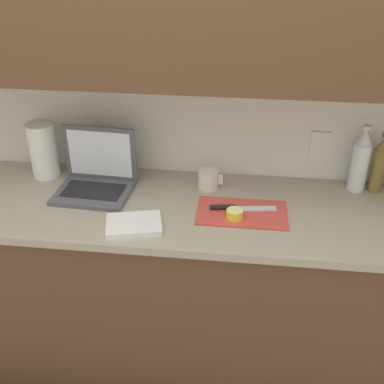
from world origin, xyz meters
The scene contains 12 objects.
ground_plane centered at (0.00, 0.00, 0.00)m, with size 12.00×12.00×0.00m, color #564C47.
wall_back centered at (0.00, 0.24, 1.56)m, with size 5.20×0.38×2.60m.
counter_unit centered at (-0.02, 0.00, 0.47)m, with size 2.45×0.63×0.93m.
laptop centered at (-0.28, 0.10, 0.99)m, with size 0.35×0.28×0.27m.
cutting_board centered at (0.38, -0.03, 0.93)m, with size 0.38×0.22×0.01m, color #D1473D.
knife centered at (0.33, -0.02, 0.94)m, with size 0.28×0.07×0.02m.
lemon_half_cut centered at (0.35, -0.08, 0.95)m, with size 0.07×0.07×0.04m.
bottle_green_soda centered at (0.88, 0.24, 1.07)m, with size 0.08×0.08×0.31m.
bottle_oil_tall centered at (0.97, 0.24, 1.06)m, with size 0.06×0.06×0.28m.
measuring_cup centered at (0.22, 0.17, 0.97)m, with size 0.11×0.09×0.09m.
paper_towel_roll centered at (-0.56, 0.20, 1.06)m, with size 0.13×0.13×0.26m.
dish_towel centered at (-0.05, -0.18, 0.94)m, with size 0.22×0.16×0.02m, color white.
Camera 1 is at (0.37, -1.74, 2.03)m, focal length 45.00 mm.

